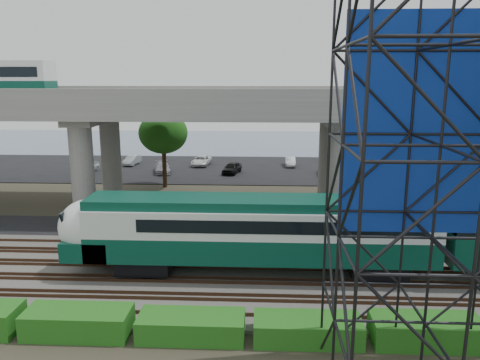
{
  "coord_description": "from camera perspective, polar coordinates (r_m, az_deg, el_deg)",
  "views": [
    {
      "loc": [
        3.98,
        -22.6,
        11.05
      ],
      "look_at": [
        2.61,
        6.0,
        4.77
      ],
      "focal_mm": 35.0,
      "sensor_mm": 36.0,
      "label": 1
    }
  ],
  "objects": [
    {
      "name": "ground",
      "position": [
        25.46,
        -6.72,
        -13.44
      ],
      "size": [
        140.0,
        140.0,
        0.0
      ],
      "primitive_type": "plane",
      "color": "#474233",
      "rests_on": "ground"
    },
    {
      "name": "ballast_bed",
      "position": [
        27.21,
        -6.03,
        -11.43
      ],
      "size": [
        90.0,
        12.0,
        0.2
      ],
      "primitive_type": "cube",
      "color": "slate",
      "rests_on": "ground"
    },
    {
      "name": "service_road",
      "position": [
        35.1,
        -3.94,
        -5.94
      ],
      "size": [
        90.0,
        5.0,
        0.08
      ],
      "primitive_type": "cube",
      "color": "black",
      "rests_on": "ground"
    },
    {
      "name": "parking_lot",
      "position": [
        57.79,
        -1.26,
        1.38
      ],
      "size": [
        90.0,
        18.0,
        0.08
      ],
      "primitive_type": "cube",
      "color": "black",
      "rests_on": "ground"
    },
    {
      "name": "harbor_water",
      "position": [
        79.47,
        -0.16,
        4.38
      ],
      "size": [
        140.0,
        40.0,
        0.03
      ],
      "primitive_type": "cube",
      "color": "slate",
      "rests_on": "ground"
    },
    {
      "name": "rail_tracks",
      "position": [
        27.14,
        -6.04,
        -11.08
      ],
      "size": [
        90.0,
        9.52,
        0.16
      ],
      "color": "#472D1E",
      "rests_on": "ballast_bed"
    },
    {
      "name": "commuter_train",
      "position": [
        26.0,
        7.17,
        -6.05
      ],
      "size": [
        29.3,
        3.06,
        4.3
      ],
      "color": "black",
      "rests_on": "rail_tracks"
    },
    {
      "name": "overpass",
      "position": [
        39.07,
        -5.28,
        8.15
      ],
      "size": [
        80.0,
        12.0,
        12.4
      ],
      "color": "#9E9B93",
      "rests_on": "ground"
    },
    {
      "name": "hedge_strip",
      "position": [
        21.3,
        -5.92,
        -17.21
      ],
      "size": [
        34.6,
        1.8,
        1.2
      ],
      "color": "#155C16",
      "rests_on": "ground"
    },
    {
      "name": "trees",
      "position": [
        40.09,
        -9.78,
        4.33
      ],
      "size": [
        40.94,
        16.94,
        7.69
      ],
      "color": "#382314",
      "rests_on": "ground"
    },
    {
      "name": "suv",
      "position": [
        36.12,
        -9.9,
        -4.37
      ],
      "size": [
        4.97,
        2.39,
        1.36
      ],
      "primitive_type": "imported",
      "rotation": [
        0.0,
        0.0,
        1.6
      ],
      "color": "black",
      "rests_on": "service_road"
    },
    {
      "name": "parked_cars",
      "position": [
        57.21,
        -1.31,
        1.92
      ],
      "size": [
        37.35,
        9.52,
        1.3
      ],
      "color": "silver",
      "rests_on": "parking_lot"
    }
  ]
}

